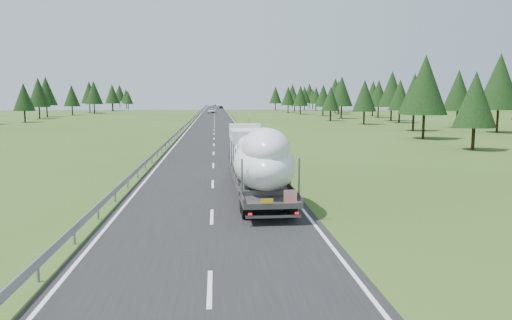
{
  "coord_description": "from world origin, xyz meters",
  "views": [
    {
      "loc": [
        0.22,
        -23.34,
        5.7
      ],
      "look_at": [
        2.6,
        5.91,
        1.98
      ],
      "focal_mm": 35.0,
      "sensor_mm": 36.0,
      "label": 1
    }
  ],
  "objects": [
    {
      "name": "tree_line_left",
      "position": [
        -43.97,
        103.82,
        6.95
      ],
      "size": [
        15.07,
        277.46,
        12.59
      ],
      "color": "black",
      "rests_on": "ground"
    },
    {
      "name": "ground",
      "position": [
        0.0,
        0.0,
        0.0
      ],
      "size": [
        400.0,
        400.0,
        0.0
      ],
      "primitive_type": "plane",
      "color": "#2F4918",
      "rests_on": "ground"
    },
    {
      "name": "marker_posts",
      "position": [
        6.5,
        155.0,
        0.54
      ],
      "size": [
        0.13,
        350.08,
        1.0
      ],
      "color": "silver",
      "rests_on": "ground"
    },
    {
      "name": "boat_truck",
      "position": [
        2.6,
        6.19,
        2.18
      ],
      "size": [
        3.25,
        19.13,
        4.21
      ],
      "color": "silver",
      "rests_on": "ground"
    },
    {
      "name": "road_surface",
      "position": [
        0.0,
        100.0,
        0.01
      ],
      "size": [
        10.0,
        400.0,
        0.02
      ],
      "primitive_type": "cube",
      "color": "black",
      "rests_on": "ground"
    },
    {
      "name": "distant_car_dark",
      "position": [
        3.1,
        225.13,
        0.73
      ],
      "size": [
        2.0,
        4.37,
        1.45
      ],
      "primitive_type": "imported",
      "rotation": [
        0.0,
        0.0,
        0.07
      ],
      "color": "black",
      "rests_on": "ground"
    },
    {
      "name": "tree_line_right",
      "position": [
        39.53,
        104.54,
        6.91
      ],
      "size": [
        28.34,
        277.08,
        12.63
      ],
      "color": "black",
      "rests_on": "ground"
    },
    {
      "name": "guardrail",
      "position": [
        -5.3,
        99.94,
        0.6
      ],
      "size": [
        0.1,
        400.0,
        0.76
      ],
      "color": "slate",
      "rests_on": "ground"
    },
    {
      "name": "distant_van",
      "position": [
        -1.04,
        154.55,
        0.82
      ],
      "size": [
        2.97,
        5.99,
        1.63
      ],
      "primitive_type": "imported",
      "rotation": [
        0.0,
        0.0,
        -0.05
      ],
      "color": "silver",
      "rests_on": "ground"
    },
    {
      "name": "highway_sign",
      "position": [
        7.2,
        80.0,
        1.81
      ],
      "size": [
        0.08,
        0.9,
        2.6
      ],
      "color": "slate",
      "rests_on": "ground"
    },
    {
      "name": "distant_car_blue",
      "position": [
        -0.34,
        295.1,
        0.7
      ],
      "size": [
        1.74,
        4.32,
        1.4
      ],
      "primitive_type": "imported",
      "rotation": [
        0.0,
        0.0,
        0.06
      ],
      "color": "#15203D",
      "rests_on": "ground"
    }
  ]
}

